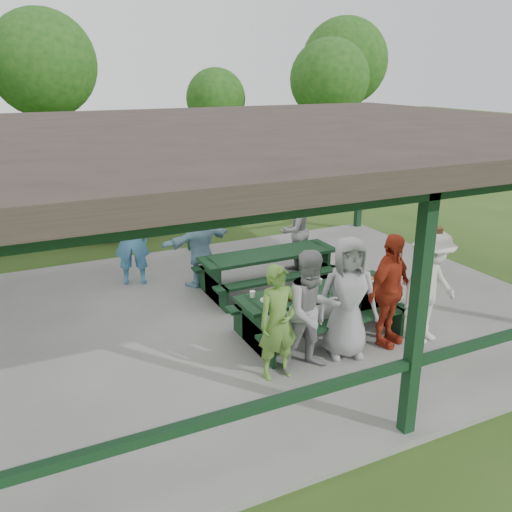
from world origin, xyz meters
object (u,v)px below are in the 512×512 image
spectator_blue (131,238)px  spectator_lblue (200,243)px  contestant_grey_left (312,312)px  contestant_grey_mid (348,298)px  picnic_table_near (318,306)px  contestant_green (278,322)px  pickup_truck (159,195)px  spectator_grey (294,230)px  contestant_white_fedora (430,287)px  picnic_table_far (269,266)px  contestant_red (390,290)px  farm_trailer (9,212)px

spectator_blue → spectator_lblue: bearing=170.1°
contestant_grey_left → contestant_grey_mid: (0.68, 0.13, 0.03)m
picnic_table_near → contestant_green: bearing=-144.1°
pickup_truck → spectator_grey: bearing=177.1°
spectator_lblue → spectator_grey: bearing=164.1°
contestant_white_fedora → spectator_grey: bearing=82.5°
contestant_green → spectator_lblue: 3.72m
picnic_table_far → pickup_truck: (-0.32, 6.38, 0.16)m
contestant_grey_left → spectator_lblue: (-0.26, 3.75, -0.04)m
spectator_lblue → picnic_table_far: bearing=124.3°
picnic_table_far → contestant_grey_left: bearing=-105.7°
contestant_red → contestant_white_fedora: (0.63, -0.19, 0.01)m
picnic_table_near → spectator_lblue: spectator_lblue is taller
contestant_grey_mid → contestant_red: (0.77, 0.00, -0.03)m
contestant_red → spectator_grey: bearing=63.5°
picnic_table_near → pickup_truck: 8.38m
contestant_red → contestant_grey_mid: bearing=160.4°
contestant_green → contestant_white_fedora: contestant_white_fedora is taller
picnic_table_far → pickup_truck: size_ratio=0.50×
spectator_grey → contestant_white_fedora: bearing=71.9°
spectator_grey → pickup_truck: bearing=-97.0°
contestant_white_fedora → spectator_grey: 3.85m
picnic_table_near → contestant_grey_mid: 0.88m
contestant_grey_left → contestant_green: bearing=178.3°
contestant_grey_mid → contestant_white_fedora: (1.40, -0.18, -0.02)m
contestant_red → spectator_lblue: size_ratio=1.05×
picnic_table_near → farm_trailer: bearing=117.5°
farm_trailer → contestant_white_fedora: bearing=-64.1°
picnic_table_near → contestant_white_fedora: bearing=-34.2°
picnic_table_far → contestant_grey_left: 3.03m
contestant_green → spectator_grey: bearing=57.8°
contestant_red → spectator_grey: 3.68m
pickup_truck → spectator_lblue: bearing=155.2°
spectator_grey → pickup_truck: spectator_grey is taller
contestant_grey_left → contestant_red: contestant_red is taller
contestant_grey_mid → farm_trailer: bearing=134.1°
contestant_white_fedora → farm_trailer: size_ratio=0.43×
picnic_table_near → contestant_white_fedora: (1.39, -0.95, 0.43)m
picnic_table_near → contestant_grey_mid: contestant_grey_mid is taller
picnic_table_far → contestant_green: 3.17m
spectator_lblue → contestant_grey_mid: bearing=87.6°
spectator_lblue → spectator_blue: 1.36m
spectator_lblue → pickup_truck: bearing=-114.7°
contestant_grey_left → contestant_grey_mid: contestant_grey_mid is taller
contestant_white_fedora → spectator_blue: (-3.54, 4.42, 0.04)m
contestant_green → pickup_truck: size_ratio=0.31×
picnic_table_far → contestant_green: contestant_green is taller
contestant_green → pickup_truck: (1.00, 9.24, -0.18)m
picnic_table_near → picnic_table_far: same height
spectator_grey → farm_trailer: size_ratio=0.39×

